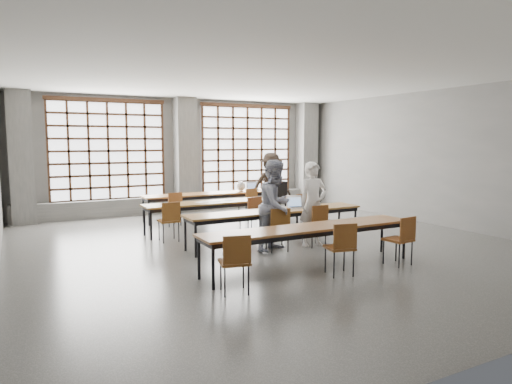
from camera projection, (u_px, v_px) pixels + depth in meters
floor at (269, 245)px, 9.64m from camera, size 11.00×11.00×0.00m
ceiling at (270, 76)px, 9.25m from camera, size 11.00×11.00×0.00m
wall_back at (182, 155)px, 14.27m from camera, size 10.00×0.00×10.00m
wall_right at (437, 158)px, 11.79m from camera, size 0.00×11.00×11.00m
column_left at (21, 158)px, 11.92m from camera, size 0.60×0.55×3.50m
column_mid at (185, 155)px, 14.02m from camera, size 0.60×0.55×3.50m
column_right at (306, 153)px, 16.13m from camera, size 0.60×0.55×3.50m
window_left at (108, 151)px, 13.13m from camera, size 3.32×0.12×3.00m
window_right at (247, 150)px, 15.24m from camera, size 3.32×0.12×3.00m
sill_ledge at (185, 203)px, 14.26m from camera, size 9.80×0.35×0.50m
desk_row_a at (213, 195)px, 12.90m from camera, size 4.00×0.70×0.73m
desk_row_b at (225, 203)px, 11.16m from camera, size 4.00×0.70×0.73m
desk_row_c at (276, 213)px, 9.67m from camera, size 4.00×0.70×0.73m
desk_row_d at (310, 230)px, 7.80m from camera, size 4.00×0.70×0.73m
chair_back_left at (173, 205)px, 11.71m from camera, size 0.50×0.50×0.88m
chair_back_mid at (249, 200)px, 12.74m from camera, size 0.49×0.49×0.88m
chair_back_right at (274, 199)px, 13.11m from camera, size 0.47×0.47×0.88m
chair_mid_left at (170, 217)px, 9.87m from camera, size 0.42×0.43×0.88m
chair_mid_centre at (252, 211)px, 10.81m from camera, size 0.47×0.47×0.88m
chair_mid_right at (301, 207)px, 11.46m from camera, size 0.44×0.44×0.88m
chair_front_left at (278, 225)px, 8.98m from camera, size 0.49×0.50×0.88m
chair_front_right at (316, 221)px, 9.41m from camera, size 0.42×0.43×0.88m
chair_near_left at (235, 258)px, 6.46m from camera, size 0.51×0.51×0.88m
chair_near_mid at (342, 244)px, 7.35m from camera, size 0.50×0.51×0.88m
chair_near_right at (402, 236)px, 7.97m from camera, size 0.46×0.47×0.88m
student_male at (313, 204)px, 9.49m from camera, size 0.67×0.46×1.76m
student_female at (276, 205)px, 9.06m from camera, size 1.10×1.02×1.82m
student_back at (271, 185)px, 13.18m from camera, size 1.28×0.84×1.85m
laptop_front at (295, 205)px, 10.01m from camera, size 0.41×0.37×0.26m
laptop_back at (253, 188)px, 13.61m from camera, size 0.39×0.34×0.26m
mouse at (313, 206)px, 10.09m from camera, size 0.11×0.08×0.04m
green_box at (272, 208)px, 9.70m from camera, size 0.26×0.15×0.09m
phone at (286, 210)px, 9.66m from camera, size 0.14×0.11×0.01m
paper_sheet_a at (201, 202)px, 10.91m from camera, size 0.36×0.32×0.00m
paper_sheet_b at (215, 202)px, 10.97m from camera, size 0.33×0.26×0.00m
paper_sheet_c at (229, 200)px, 11.20m from camera, size 0.36×0.32×0.00m
backpack at (280, 189)px, 11.92m from camera, size 0.33×0.21×0.40m
plastic_bag at (241, 186)px, 13.34m from camera, size 0.28×0.24×0.29m
red_pouch at (234, 259)px, 6.54m from camera, size 0.22×0.15×0.06m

